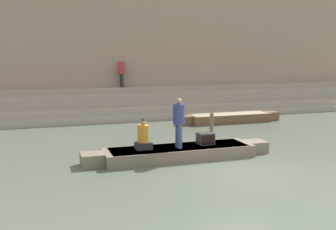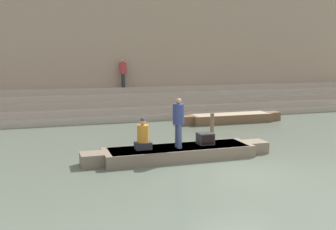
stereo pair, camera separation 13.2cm
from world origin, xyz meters
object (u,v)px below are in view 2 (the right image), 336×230
object	(u,v)px
person_rowing	(143,137)
moored_boat_shore	(231,118)
person_standing	(178,120)
person_on_steps	(123,71)
tv_set	(205,139)
mooring_post	(212,125)
rowboat_main	(179,152)

from	to	relation	value
person_rowing	moored_boat_shore	size ratio (longest dim) A/B	0.19
person_standing	person_on_steps	distance (m)	10.52
moored_boat_shore	person_on_steps	bearing A→B (deg)	141.63
person_rowing	tv_set	world-z (taller)	person_rowing
person_rowing	mooring_post	world-z (taller)	person_rowing
rowboat_main	mooring_post	bearing A→B (deg)	49.16
person_rowing	rowboat_main	bearing A→B (deg)	5.81
rowboat_main	mooring_post	size ratio (longest dim) A/B	6.34
tv_set	person_on_steps	bearing A→B (deg)	100.62
rowboat_main	person_on_steps	size ratio (longest dim) A/B	4.02
person_on_steps	rowboat_main	bearing A→B (deg)	138.94
rowboat_main	moored_boat_shore	xyz separation A→B (m)	(4.90, 5.91, 0.02)
moored_boat_shore	rowboat_main	bearing A→B (deg)	-124.81
tv_set	moored_boat_shore	xyz separation A→B (m)	(3.90, 5.82, -0.36)
person_standing	person_on_steps	world-z (taller)	person_on_steps
rowboat_main	mooring_post	world-z (taller)	mooring_post
moored_boat_shore	person_on_steps	distance (m)	6.85
person_on_steps	person_rowing	bearing A→B (deg)	132.19
mooring_post	rowboat_main	bearing A→B (deg)	-130.94
rowboat_main	person_standing	distance (m)	1.13
rowboat_main	moored_boat_shore	size ratio (longest dim) A/B	1.18
person_rowing	tv_set	bearing A→B (deg)	9.21
person_standing	person_on_steps	bearing A→B (deg)	86.67
person_standing	mooring_post	distance (m)	3.99
person_rowing	person_on_steps	size ratio (longest dim) A/B	0.64
tv_set	person_on_steps	size ratio (longest dim) A/B	0.33
mooring_post	person_standing	bearing A→B (deg)	-130.52
tv_set	mooring_post	world-z (taller)	mooring_post
tv_set	person_standing	bearing A→B (deg)	-163.32
person_on_steps	mooring_post	bearing A→B (deg)	157.02
tv_set	person_on_steps	world-z (taller)	person_on_steps
person_standing	mooring_post	size ratio (longest dim) A/B	1.61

